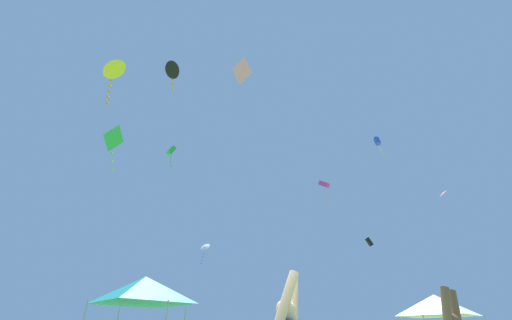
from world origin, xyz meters
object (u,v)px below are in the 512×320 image
at_px(canopy_tent_white, 436,305).
at_px(kite_black_delta, 173,70).
at_px(canopy_tent_teal, 144,290).
at_px(kite_green_diamond, 113,140).
at_px(kite_pink_delta, 443,193).
at_px(kite_black_box, 369,242).
at_px(kite_white_delta, 205,247).
at_px(kite_yellow_delta, 113,70).
at_px(kite_green_box, 171,151).
at_px(kite_pink_diamond, 242,71).
at_px(kite_magenta_box, 324,185).
at_px(kite_blue_box, 378,142).

xyz_separation_m(canopy_tent_white, kite_black_delta, (-13.32, -4.65, 11.38)).
height_order(canopy_tent_teal, kite_black_delta, kite_black_delta).
relative_size(kite_green_diamond, kite_black_delta, 1.55).
height_order(kite_pink_delta, kite_black_delta, kite_black_delta).
xyz_separation_m(canopy_tent_white, kite_black_box, (-0.11, 8.06, 5.23)).
relative_size(kite_white_delta, kite_yellow_delta, 0.85).
bearing_deg(canopy_tent_teal, kite_pink_delta, 31.71).
bearing_deg(kite_green_box, kite_yellow_delta, -80.75).
bearing_deg(kite_pink_delta, kite_pink_diamond, -143.42).
bearing_deg(kite_pink_delta, canopy_tent_teal, -148.29).
distance_m(kite_white_delta, kite_black_delta, 20.61).
xyz_separation_m(kite_white_delta, kite_yellow_delta, (-1.63, -20.82, 4.03)).
bearing_deg(kite_black_box, kite_green_box, 158.19).
bearing_deg(canopy_tent_teal, kite_pink_diamond, 2.58).
height_order(kite_pink_diamond, kite_black_delta, kite_pink_diamond).
bearing_deg(kite_black_box, kite_pink_diamond, -133.06).
xyz_separation_m(kite_yellow_delta, kite_black_delta, (2.80, 0.79, 0.70)).
bearing_deg(kite_magenta_box, kite_blue_box, 35.03).
bearing_deg(kite_magenta_box, kite_yellow_delta, -129.89).
xyz_separation_m(kite_white_delta, kite_black_delta, (1.17, -20.02, 4.73)).
distance_m(kite_black_box, kite_green_diamond, 20.87).
bearing_deg(kite_black_delta, kite_green_box, 106.99).
bearing_deg(kite_black_delta, kite_green_diamond, 132.95).
distance_m(kite_pink_delta, kite_black_delta, 27.53).
xyz_separation_m(canopy_tent_white, canopy_tent_teal, (-13.79, -2.43, 0.46)).
bearing_deg(canopy_tent_teal, kite_blue_box, 44.18).
relative_size(kite_pink_delta, kite_yellow_delta, 0.57).
distance_m(kite_yellow_delta, kite_blue_box, 32.45).
xyz_separation_m(kite_green_box, kite_pink_diamond, (9.84, -18.10, -4.86)).
relative_size(kite_pink_delta, kite_blue_box, 0.48).
bearing_deg(kite_yellow_delta, canopy_tent_white, 18.68).
height_order(kite_white_delta, kite_blue_box, kite_blue_box).
bearing_deg(kite_magenta_box, kite_green_diamond, -151.05).
relative_size(kite_blue_box, kite_black_delta, 1.47).
bearing_deg(kite_white_delta, kite_pink_diamond, -74.95).
xyz_separation_m(kite_magenta_box, kite_white_delta, (-11.89, 4.65, -4.77)).
xyz_separation_m(kite_white_delta, kite_blue_box, (20.31, 1.26, 13.22)).
bearing_deg(kite_black_delta, kite_yellow_delta, -164.14).
xyz_separation_m(kite_green_box, kite_black_box, (19.47, -7.79, -13.19)).
xyz_separation_m(kite_black_box, kite_blue_box, (5.93, 8.57, 14.64)).
bearing_deg(kite_black_box, kite_yellow_delta, -139.83).
bearing_deg(canopy_tent_white, kite_magenta_box, 103.59).
xyz_separation_m(canopy_tent_white, kite_green_box, (-19.58, 15.85, 18.42)).
relative_size(kite_magenta_box, kite_black_box, 3.34).
height_order(kite_pink_delta, kite_yellow_delta, kite_yellow_delta).
relative_size(kite_yellow_delta, kite_green_diamond, 0.80).
xyz_separation_m(kite_magenta_box, kite_pink_delta, (11.50, 0.86, -0.65)).
relative_size(canopy_tent_teal, kite_magenta_box, 1.59).
relative_size(kite_pink_diamond, kite_blue_box, 0.43).
bearing_deg(canopy_tent_white, kite_yellow_delta, -161.32).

